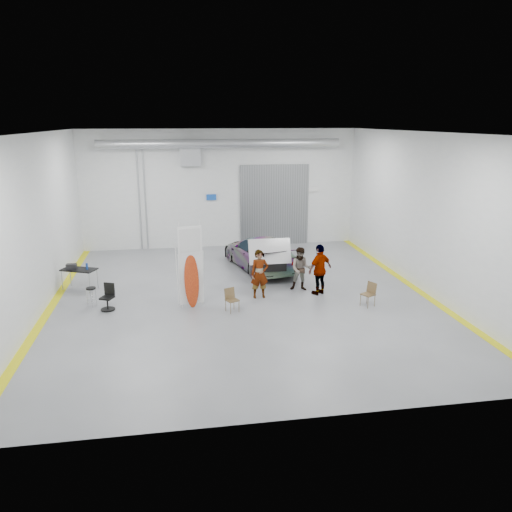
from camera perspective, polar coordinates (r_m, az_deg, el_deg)
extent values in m
plane|color=slate|center=(18.73, -1.55, -4.74)|extent=(16.00, 16.00, 0.00)
cube|color=silver|center=(18.37, -23.84, 3.26)|extent=(0.02, 16.00, 6.00)
cube|color=silver|center=(20.09, 18.66, 4.70)|extent=(0.02, 16.00, 6.00)
cube|color=silver|center=(25.78, -4.05, 7.65)|extent=(14.00, 0.02, 6.00)
cube|color=silver|center=(10.31, 4.44, -4.11)|extent=(14.00, 0.02, 6.00)
cube|color=silver|center=(17.60, -1.69, 13.94)|extent=(14.00, 16.00, 0.02)
cube|color=gray|center=(26.24, 2.14, 5.83)|extent=(3.60, 0.12, 4.20)
cube|color=#9C9FA5|center=(25.42, -7.54, 11.53)|extent=(1.00, 0.50, 1.20)
cylinder|color=#9C9FA5|center=(24.98, -4.01, 12.71)|extent=(11.90, 0.44, 0.44)
cube|color=#164CB5|center=(25.71, -5.13, 6.71)|extent=(0.50, 0.04, 0.30)
cube|color=white|center=(26.58, 6.42, 7.61)|extent=(0.70, 0.04, 0.25)
cylinder|color=#9C9FA5|center=(25.70, -12.52, 6.18)|extent=(0.08, 0.08, 5.00)
cylinder|color=#9C9FA5|center=(25.72, -13.19, 6.14)|extent=(0.08, 0.08, 5.00)
cube|color=#D3D00B|center=(19.12, -22.44, -5.51)|extent=(0.30, 16.00, 0.01)
cube|color=#D3D00B|center=(20.74, 17.59, -3.45)|extent=(0.30, 16.00, 0.01)
imported|color=white|center=(22.12, 0.45, 0.39)|extent=(3.09, 5.32, 1.45)
imported|color=#976D52|center=(18.43, 0.41, -2.07)|extent=(0.68, 0.45, 1.83)
imported|color=slate|center=(19.33, 5.17, -1.48)|extent=(0.97, 0.83, 1.71)
imported|color=brown|center=(18.92, 7.32, -1.53)|extent=(1.21, 0.97, 1.96)
cube|color=white|center=(17.68, -7.54, -2.58)|extent=(0.87, 0.18, 1.85)
ellipsoid|color=#D34B12|center=(17.62, -7.52, -2.82)|extent=(0.55, 0.32, 1.95)
cube|color=white|center=(17.29, -7.70, 1.78)|extent=(0.84, 0.17, 0.98)
cylinder|color=white|center=(17.52, -8.77, -1.03)|extent=(0.02, 0.02, 3.09)
cylinder|color=white|center=(17.54, -6.42, -0.93)|extent=(0.02, 0.02, 3.09)
cube|color=brown|center=(17.25, -2.73, -5.07)|extent=(0.51, 0.50, 0.04)
cube|color=brown|center=(17.34, -2.81, -4.21)|extent=(0.39, 0.23, 0.37)
cube|color=brown|center=(18.16, 12.67, -4.31)|extent=(0.53, 0.54, 0.04)
cube|color=brown|center=(18.25, 12.49, -3.45)|extent=(0.26, 0.40, 0.39)
cylinder|color=black|center=(18.57, -18.36, -3.53)|extent=(0.34, 0.34, 0.05)
torus|color=silver|center=(18.71, -18.24, -4.85)|extent=(0.36, 0.36, 0.02)
cylinder|color=#9C9FA5|center=(20.51, -21.27, -2.86)|extent=(0.03, 0.03, 0.79)
cylinder|color=#9C9FA5|center=(20.28, -17.94, -2.74)|extent=(0.03, 0.03, 0.79)
cylinder|color=#9C9FA5|center=(21.02, -20.98, -2.40)|extent=(0.03, 0.03, 0.79)
cylinder|color=#9C9FA5|center=(20.80, -17.73, -2.28)|extent=(0.03, 0.03, 0.79)
cube|color=black|center=(20.53, -19.59, -1.46)|extent=(1.47, 1.13, 0.04)
cylinder|color=navy|center=(20.33, -18.76, -1.13)|extent=(0.09, 0.09, 0.24)
cube|color=black|center=(20.60, -20.34, -1.12)|extent=(0.38, 0.24, 0.20)
cylinder|color=black|center=(18.24, -16.56, -5.84)|extent=(0.49, 0.49, 0.04)
cylinder|color=black|center=(18.17, -16.61, -5.22)|extent=(0.05, 0.05, 0.42)
cube|color=black|center=(18.10, -16.66, -4.59)|extent=(0.53, 0.53, 0.06)
cube|color=black|center=(18.20, -16.65, -3.60)|extent=(0.38, 0.20, 0.44)
cube|color=silver|center=(19.80, 1.56, 0.82)|extent=(1.69, 1.02, 0.04)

